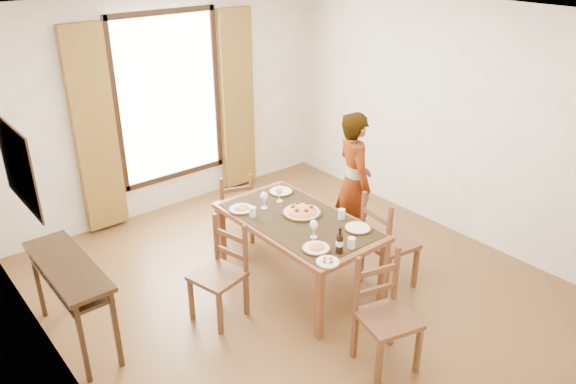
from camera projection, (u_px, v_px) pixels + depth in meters
ground at (296, 286)px, 5.79m from camera, size 5.00×5.00×0.00m
room_shell at (288, 142)px, 5.22m from camera, size 4.60×5.10×2.74m
console_table at (69, 275)px, 4.76m from camera, size 0.38×1.20×0.80m
dining_table at (298, 225)px, 5.55m from camera, size 0.94×1.68×0.76m
chair_west at (220, 275)px, 5.18m from camera, size 0.51×0.51×0.96m
chair_north at (234, 209)px, 6.47m from camera, size 0.50×0.50×0.88m
chair_south at (385, 317)px, 4.59m from camera, size 0.54×0.54×0.99m
chair_east at (387, 245)px, 5.61m from camera, size 0.51×0.51×1.03m
man at (354, 183)px, 6.17m from camera, size 0.85×0.79×1.62m
plate_sw at (316, 247)px, 4.99m from camera, size 0.27×0.27×0.05m
plate_se at (358, 227)px, 5.32m from camera, size 0.27×0.27×0.05m
plate_nw at (241, 208)px, 5.68m from camera, size 0.27×0.27×0.05m
plate_ne at (281, 190)px, 6.06m from camera, size 0.27×0.27×0.05m
pasta_platter at (302, 209)px, 5.60m from camera, size 0.40×0.40×0.10m
caprese_plate at (328, 261)px, 4.79m from camera, size 0.20×0.20×0.04m
wine_glass_a at (314, 229)px, 5.15m from camera, size 0.08×0.08×0.18m
wine_glass_b at (280, 194)px, 5.83m from camera, size 0.08×0.08×0.18m
wine_glass_c at (264, 200)px, 5.69m from camera, size 0.08×0.08×0.18m
tumbler_a at (342, 214)px, 5.50m from camera, size 0.07×0.07×0.10m
tumbler_b at (253, 212)px, 5.55m from camera, size 0.07×0.07×0.10m
tumbler_c at (351, 243)px, 5.00m from camera, size 0.07×0.07×0.10m
wine_bottle at (340, 241)px, 4.89m from camera, size 0.07×0.07×0.25m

